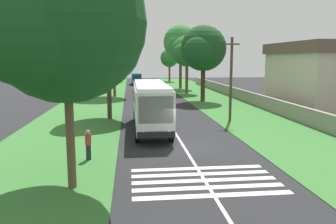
% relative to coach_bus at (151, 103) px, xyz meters
% --- Properties ---
extents(ground, '(160.00, 160.00, 0.00)m').
position_rel_coach_bus_xyz_m(ground, '(-5.29, -1.80, -2.15)').
color(ground, '#262628').
extents(grass_verge_left, '(120.00, 8.00, 0.04)m').
position_rel_coach_bus_xyz_m(grass_verge_left, '(9.71, 6.40, -2.13)').
color(grass_verge_left, '#387533').
rests_on(grass_verge_left, ground).
extents(grass_verge_right, '(120.00, 8.00, 0.04)m').
position_rel_coach_bus_xyz_m(grass_verge_right, '(9.71, -10.00, -2.13)').
color(grass_verge_right, '#387533').
rests_on(grass_verge_right, ground).
extents(centre_line, '(110.00, 0.16, 0.01)m').
position_rel_coach_bus_xyz_m(centre_line, '(9.71, -1.80, -2.14)').
color(centre_line, silver).
rests_on(centre_line, ground).
extents(coach_bus, '(11.16, 2.62, 3.73)m').
position_rel_coach_bus_xyz_m(coach_bus, '(0.00, 0.00, 0.00)').
color(coach_bus, white).
rests_on(coach_bus, ground).
extents(zebra_crossing, '(4.05, 6.80, 0.01)m').
position_rel_coach_bus_xyz_m(zebra_crossing, '(-11.66, -1.80, -2.14)').
color(zebra_crossing, silver).
rests_on(zebra_crossing, ground).
extents(trailing_car_0, '(4.30, 1.78, 1.43)m').
position_rel_coach_bus_xyz_m(trailing_car_0, '(17.40, -0.11, -1.48)').
color(trailing_car_0, gray).
rests_on(trailing_car_0, ground).
extents(trailing_car_1, '(4.30, 1.78, 1.43)m').
position_rel_coach_bus_xyz_m(trailing_car_1, '(23.79, 0.02, -1.48)').
color(trailing_car_1, gray).
rests_on(trailing_car_1, ground).
extents(trailing_car_2, '(4.30, 1.78, 1.43)m').
position_rel_coach_bus_xyz_m(trailing_car_2, '(32.37, 0.03, -1.48)').
color(trailing_car_2, silver).
rests_on(trailing_car_2, ground).
extents(trailing_car_3, '(4.30, 1.78, 1.43)m').
position_rel_coach_bus_xyz_m(trailing_car_3, '(38.63, -3.72, -1.48)').
color(trailing_car_3, '#B7A893').
rests_on(trailing_car_3, ground).
extents(trailing_minibus_0, '(6.00, 2.14, 2.53)m').
position_rel_coach_bus_xyz_m(trailing_minibus_0, '(49.08, 0.11, -0.60)').
color(trailing_minibus_0, teal).
rests_on(trailing_minibus_0, ground).
extents(roadside_tree_left_0, '(5.32, 4.52, 7.91)m').
position_rel_coach_bus_xyz_m(roadside_tree_left_0, '(58.45, 4.29, 3.41)').
color(roadside_tree_left_0, brown).
rests_on(roadside_tree_left_0, grass_verge_left).
extents(roadside_tree_left_1, '(7.22, 5.87, 9.23)m').
position_rel_coach_bus_xyz_m(roadside_tree_left_1, '(5.43, 3.71, 4.03)').
color(roadside_tree_left_1, '#4C3826').
rests_on(roadside_tree_left_1, grass_verge_left).
extents(roadside_tree_left_2, '(7.64, 6.71, 10.43)m').
position_rel_coach_bus_xyz_m(roadside_tree_left_2, '(-11.95, 4.35, 4.82)').
color(roadside_tree_left_2, brown).
rests_on(roadside_tree_left_2, grass_verge_left).
extents(roadside_tree_left_3, '(8.14, 7.07, 11.77)m').
position_rel_coach_bus_xyz_m(roadside_tree_left_3, '(24.98, 4.02, 5.95)').
color(roadside_tree_left_3, brown).
rests_on(roadside_tree_left_3, grass_verge_left).
extents(roadside_tree_right_0, '(6.99, 5.93, 9.88)m').
position_rel_coach_bus_xyz_m(roadside_tree_right_0, '(17.86, -7.84, 4.64)').
color(roadside_tree_right_0, '#3D2D1E').
rests_on(roadside_tree_right_0, grass_verge_right).
extents(roadside_tree_right_1, '(5.21, 4.46, 7.97)m').
position_rel_coach_bus_xyz_m(roadside_tree_right_1, '(57.84, -8.08, 3.50)').
color(roadside_tree_right_1, brown).
rests_on(roadside_tree_right_1, grass_verge_right).
extents(roadside_tree_right_2, '(7.21, 6.40, 11.77)m').
position_rel_coach_bus_xyz_m(roadside_tree_right_2, '(37.61, -7.78, 6.30)').
color(roadside_tree_right_2, '#4C3826').
rests_on(roadside_tree_right_2, grass_verge_right).
extents(roadside_tree_right_3, '(6.18, 4.99, 9.26)m').
position_rel_coach_bus_xyz_m(roadside_tree_right_3, '(28.76, -7.51, 4.49)').
color(roadside_tree_right_3, brown).
rests_on(roadside_tree_right_3, grass_verge_right).
extents(utility_pole, '(0.24, 1.40, 7.44)m').
position_rel_coach_bus_xyz_m(utility_pole, '(3.21, -7.39, 1.76)').
color(utility_pole, '#473828').
rests_on(utility_pole, grass_verge_right).
extents(roadside_wall, '(70.00, 0.40, 1.45)m').
position_rel_coach_bus_xyz_m(roadside_wall, '(14.71, -13.40, -1.38)').
color(roadside_wall, gray).
rests_on(roadside_wall, grass_verge_right).
extents(roadside_building, '(12.79, 8.49, 7.37)m').
position_rel_coach_bus_xyz_m(roadside_building, '(9.05, -19.27, 1.60)').
color(roadside_building, beige).
rests_on(roadside_building, ground).
extents(pedestrian, '(0.34, 0.34, 1.69)m').
position_rel_coach_bus_xyz_m(pedestrian, '(-7.76, 3.95, -1.24)').
color(pedestrian, '#26262D').
rests_on(pedestrian, grass_verge_left).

